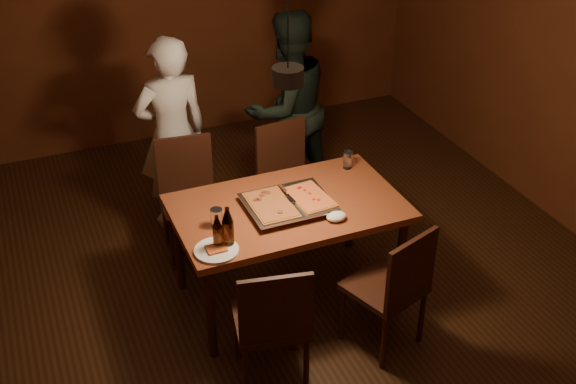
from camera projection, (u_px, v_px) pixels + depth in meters
name	position (u px, v px, depth m)	size (l,w,h in m)	color
room_shell	(288.00, 132.00, 4.19)	(6.00, 6.00, 6.00)	#391F0F
dining_table	(288.00, 214.00, 4.77)	(1.50, 0.90, 0.75)	brown
chair_far_left	(188.00, 186.00, 5.35)	(0.46, 0.46, 0.49)	#38190F
chair_far_right	(287.00, 169.00, 5.57)	(0.46, 0.46, 0.49)	#38190F
chair_near_left	(273.00, 316.00, 4.12)	(0.49, 0.49, 0.49)	#38190F
chair_near_right	(396.00, 280.00, 4.40)	(0.53, 0.53, 0.49)	#38190F
pizza_tray	(288.00, 205.00, 4.69)	(0.55, 0.45, 0.05)	silver
pizza_meat	(271.00, 205.00, 4.62)	(0.26, 0.41, 0.02)	maroon
pizza_cheese	(310.00, 197.00, 4.71)	(0.23, 0.36, 0.02)	gold
spatula	(289.00, 199.00, 4.68)	(0.09, 0.24, 0.04)	silver
beer_bottle_a	(217.00, 231.00, 4.27)	(0.06, 0.06, 0.22)	black
beer_bottle_b	(228.00, 227.00, 4.27)	(0.07, 0.07, 0.27)	black
water_glass_left	(217.00, 218.00, 4.49)	(0.08, 0.08, 0.12)	silver
water_glass_right	(348.00, 160.00, 5.12)	(0.06, 0.06, 0.13)	silver
plate_slice	(216.00, 250.00, 4.28)	(0.27, 0.27, 0.03)	white
napkin	(336.00, 216.00, 4.56)	(0.13, 0.10, 0.06)	white
diner_white	(172.00, 134.00, 5.54)	(0.57, 0.37, 1.57)	silver
diner_dark	(288.00, 108.00, 5.89)	(0.79, 0.61, 1.62)	black
pendant_lamp	(288.00, 74.00, 4.00)	(0.18, 0.18, 1.10)	black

